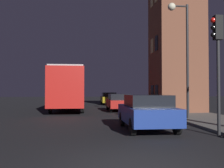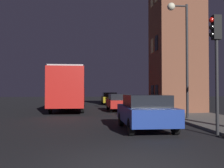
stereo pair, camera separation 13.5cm
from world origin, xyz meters
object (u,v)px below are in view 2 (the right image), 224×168
Objects in this scene: traffic_light at (216,49)px; bus at (70,86)px; car_near_lane at (145,111)px; car_far_lane at (109,98)px; streetlamp at (181,39)px; car_mid_lane at (119,102)px.

traffic_light reaches higher than bus.
car_far_lane is at bearing 89.14° from car_near_lane.
traffic_light is (-0.54, -4.73, -1.39)m from streetlamp.
streetlamp is 11.20m from bus.
car_near_lane is 1.00× the size of car_far_lane.
streetlamp is at bearing -52.34° from bus.
streetlamp is 0.60× the size of bus.
car_mid_lane is 1.01× the size of car_far_lane.
traffic_light is 1.14× the size of car_far_lane.
bus is 4.72m from car_mid_lane.
bus is 8.61m from car_far_lane.
bus is (-6.13, 13.37, -1.13)m from traffic_light.
bus reaches higher than car_near_lane.
traffic_light is at bearing -79.83° from car_mid_lane.
bus is 12.32m from car_near_lane.
streetlamp is 1.64× the size of car_mid_lane.
streetlamp reaches higher than bus.
streetlamp reaches higher than car_mid_lane.
car_far_lane is (4.19, 7.41, -1.32)m from bus.
car_near_lane is (-2.22, 1.75, -2.40)m from traffic_light.
traffic_light is at bearing -84.68° from car_far_lane.
streetlamp reaches higher than car_near_lane.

